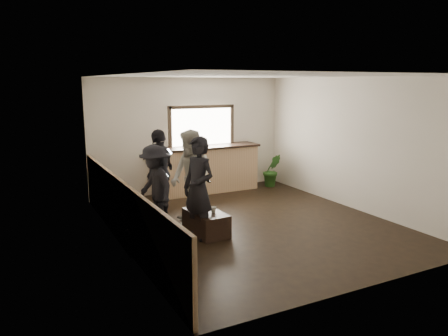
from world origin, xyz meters
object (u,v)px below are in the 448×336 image
potted_plant (272,170)px  person_d (160,172)px  coffee_table (206,223)px  person_b (191,178)px  cup_a (200,208)px  bar_counter (206,166)px  person_a (199,189)px  cup_b (213,210)px  person_c (155,187)px  sofa (136,220)px

potted_plant → person_d: size_ratio=0.48×
coffee_table → potted_plant: bearing=39.3°
person_b → person_d: size_ratio=1.03×
coffee_table → cup_a: size_ratio=7.87×
bar_counter → person_a: bearing=-117.2°
person_d → cup_b: bearing=59.1°
person_b → person_c: 0.68m
bar_counter → potted_plant: 1.80m
bar_counter → person_c: bearing=-134.2°
coffee_table → cup_b: size_ratio=8.77×
person_b → sofa: bearing=-92.9°
cup_b → person_b: 0.81m
person_c → sofa: bearing=-69.0°
coffee_table → cup_b: (0.11, -0.09, 0.25)m
bar_counter → coffee_table: 3.13m
potted_plant → person_a: person_a is taller
cup_b → person_b: bearing=102.3°
cup_b → person_d: size_ratio=0.06×
sofa → person_b: 1.26m
sofa → person_b: (1.09, 0.07, 0.62)m
person_a → person_d: size_ratio=1.01×
coffee_table → person_b: bearing=93.9°
cup_a → cup_b: (0.16, -0.23, 0.00)m
coffee_table → cup_a: 0.29m
sofa → person_a: bearing=-124.4°
cup_a → person_c: size_ratio=0.07×
person_c → person_d: (0.36, 0.75, 0.10)m
bar_counter → cup_a: bar_counter is taller
sofa → coffee_table: 1.24m
sofa → person_a: size_ratio=1.10×
coffee_table → cup_a: cup_a is taller
person_d → person_b: bearing=60.9°
bar_counter → cup_a: 3.01m
potted_plant → person_c: (-3.76, -1.77, 0.36)m
cup_a → person_a: person_a is taller
person_a → potted_plant: bearing=108.4°
coffee_table → person_d: size_ratio=0.52×
person_d → cup_a: bearing=55.1°
sofa → person_b: person_b is taller
person_d → person_a: bearing=48.1°
bar_counter → person_a: bar_counter is taller
cup_a → person_b: 0.63m
cup_a → person_d: person_d is taller
person_c → person_a: bearing=19.2°
bar_counter → person_c: bar_counter is taller
cup_a → coffee_table: bearing=-67.2°
sofa → coffee_table: (1.13, -0.50, -0.08)m
person_d → bar_counter: bearing=172.6°
coffee_table → cup_a: bearing=112.8°
cup_b → person_b: person_b is taller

